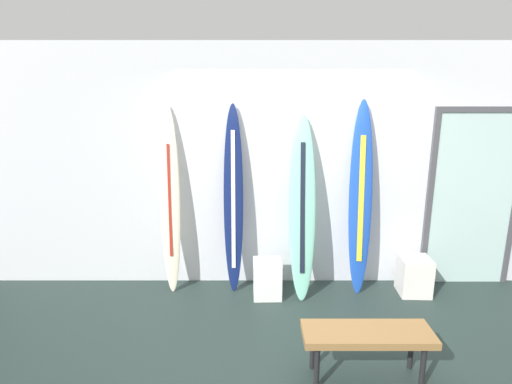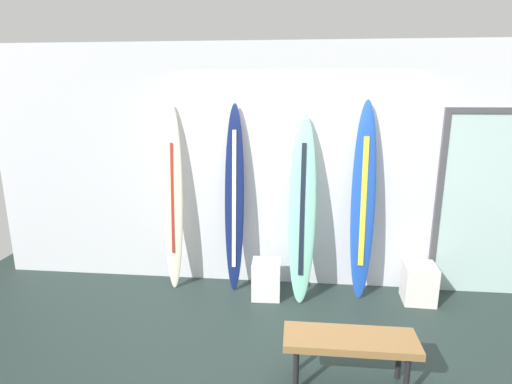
# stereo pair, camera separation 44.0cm
# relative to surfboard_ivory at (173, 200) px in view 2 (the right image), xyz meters

# --- Properties ---
(ground) EXTENTS (8.00, 8.00, 0.04)m
(ground) POSITION_rel_surfboard_ivory_xyz_m (1.38, -1.03, -1.07)
(ground) COLOR #23322E
(wall_back) EXTENTS (7.20, 0.20, 2.80)m
(wall_back) POSITION_rel_surfboard_ivory_xyz_m (1.38, 0.27, 0.35)
(wall_back) COLOR silver
(wall_back) RESTS_ON ground
(surfboard_ivory) EXTENTS (0.24, 0.32, 2.14)m
(surfboard_ivory) POSITION_rel_surfboard_ivory_xyz_m (0.00, 0.00, 0.00)
(surfboard_ivory) COLOR #EEE4C7
(surfboard_ivory) RESTS_ON ground
(surfboard_navy) EXTENTS (0.22, 0.27, 2.15)m
(surfboard_navy) POSITION_rel_surfboard_ivory_xyz_m (0.72, -0.01, 0.00)
(surfboard_navy) COLOR #111E50
(surfboard_navy) RESTS_ON ground
(surfboard_seafoam) EXTENTS (0.31, 0.53, 2.04)m
(surfboard_seafoam) POSITION_rel_surfboard_ivory_xyz_m (1.48, -0.12, -0.04)
(surfboard_seafoam) COLOR #7BC9AF
(surfboard_seafoam) RESTS_ON ground
(surfboard_cobalt) EXTENTS (0.27, 0.34, 2.19)m
(surfboard_cobalt) POSITION_rel_surfboard_ivory_xyz_m (2.14, -0.04, 0.04)
(surfboard_cobalt) COLOR #1D4AB4
(surfboard_cobalt) RESTS_ON ground
(display_block_left) EXTENTS (0.32, 0.32, 0.42)m
(display_block_left) POSITION_rel_surfboard_ivory_xyz_m (1.10, -0.22, -0.84)
(display_block_left) COLOR white
(display_block_left) RESTS_ON ground
(display_block_center) EXTENTS (0.35, 0.35, 0.43)m
(display_block_center) POSITION_rel_surfboard_ivory_xyz_m (2.78, -0.15, -0.84)
(display_block_center) COLOR silver
(display_block_center) RESTS_ON ground
(glass_door) EXTENTS (1.06, 0.06, 2.11)m
(glass_door) POSITION_rel_surfboard_ivory_xyz_m (3.49, 0.15, 0.03)
(glass_door) COLOR silver
(glass_door) RESTS_ON ground
(bench) EXTENTS (1.03, 0.35, 0.43)m
(bench) POSITION_rel_surfboard_ivory_xyz_m (1.86, -1.59, -0.68)
(bench) COLOR olive
(bench) RESTS_ON ground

